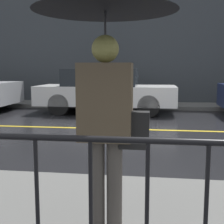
# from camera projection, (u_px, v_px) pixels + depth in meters

# --- Properties ---
(ground_plane) EXTENTS (80.00, 80.00, 0.00)m
(ground_plane) POSITION_uv_depth(u_px,v_px,m) (152.00, 130.00, 7.71)
(ground_plane) COLOR black
(sidewalk_far) EXTENTS (28.00, 1.64, 0.13)m
(sidewalk_far) POSITION_uv_depth(u_px,v_px,m) (153.00, 106.00, 12.22)
(sidewalk_far) COLOR #60605E
(sidewalk_far) RESTS_ON ground_plane
(lane_marking) EXTENTS (25.20, 0.12, 0.01)m
(lane_marking) POSITION_uv_depth(u_px,v_px,m) (152.00, 130.00, 7.71)
(lane_marking) COLOR gold
(lane_marking) RESTS_ON ground_plane
(building_storefront) EXTENTS (28.00, 0.30, 4.72)m
(building_storefront) POSITION_uv_depth(u_px,v_px,m) (154.00, 48.00, 12.85)
(building_storefront) COLOR #383D42
(building_storefront) RESTS_ON ground_plane
(railing_foreground) EXTENTS (12.00, 0.04, 1.01)m
(railing_foreground) POSITION_uv_depth(u_px,v_px,m) (147.00, 208.00, 1.67)
(railing_foreground) COLOR black
(railing_foreground) RESTS_ON sidewalk_near
(pedestrian) EXTENTS (1.13, 1.13, 2.07)m
(pedestrian) POSITION_uv_depth(u_px,v_px,m) (106.00, 28.00, 2.43)
(pedestrian) COLOR #4C4742
(pedestrian) RESTS_ON sidewalk_near
(car_white) EXTENTS (4.65, 1.78, 1.50)m
(car_white) POSITION_uv_depth(u_px,v_px,m) (105.00, 90.00, 10.59)
(car_white) COLOR silver
(car_white) RESTS_ON ground_plane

